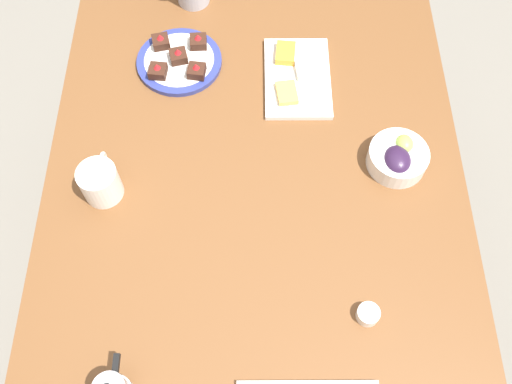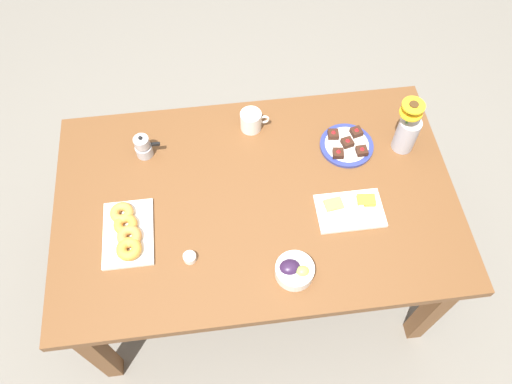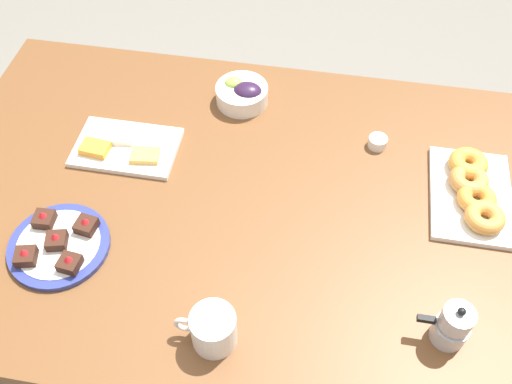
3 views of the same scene
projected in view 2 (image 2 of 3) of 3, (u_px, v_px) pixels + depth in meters
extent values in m
plane|color=slate|center=(256.00, 268.00, 2.62)|extent=(6.00, 6.00, 0.00)
cube|color=brown|center=(256.00, 200.00, 2.00)|extent=(1.60, 1.00, 0.04)
cube|color=brown|center=(96.00, 350.00, 2.06)|extent=(0.07, 0.07, 0.70)
cube|color=brown|center=(433.00, 308.00, 2.15)|extent=(0.07, 0.07, 0.70)
cube|color=brown|center=(103.00, 180.00, 2.49)|extent=(0.07, 0.07, 0.70)
cube|color=brown|center=(384.00, 151.00, 2.58)|extent=(0.07, 0.07, 0.70)
cylinder|color=white|center=(251.00, 121.00, 2.13)|extent=(0.09, 0.09, 0.09)
cylinder|color=brown|center=(251.00, 115.00, 2.10)|extent=(0.08, 0.08, 0.00)
torus|color=white|center=(264.00, 119.00, 2.13)|extent=(0.05, 0.01, 0.05)
cylinder|color=white|center=(295.00, 271.00, 1.80)|extent=(0.14, 0.14, 0.05)
ellipsoid|color=#2D1938|center=(290.00, 267.00, 1.78)|extent=(0.08, 0.06, 0.04)
ellipsoid|color=#9EC14C|center=(303.00, 271.00, 1.77)|extent=(0.05, 0.04, 0.04)
cube|color=white|center=(350.00, 211.00, 1.95)|extent=(0.26, 0.17, 0.01)
cube|color=#EFB74C|center=(334.00, 204.00, 1.95)|extent=(0.08, 0.06, 0.01)
cube|color=white|center=(357.00, 213.00, 1.92)|extent=(0.08, 0.06, 0.02)
cube|color=orange|center=(366.00, 200.00, 1.95)|extent=(0.07, 0.06, 0.02)
cube|color=white|center=(128.00, 233.00, 1.90)|extent=(0.19, 0.28, 0.01)
torus|color=gold|center=(129.00, 249.00, 1.83)|extent=(0.10, 0.10, 0.04)
torus|color=#CB853F|center=(129.00, 236.00, 1.86)|extent=(0.11, 0.11, 0.04)
torus|color=orange|center=(126.00, 224.00, 1.89)|extent=(0.12, 0.12, 0.04)
torus|color=#CF8B3E|center=(122.00, 213.00, 1.91)|extent=(0.12, 0.12, 0.04)
cylinder|color=white|center=(190.00, 258.00, 1.84)|extent=(0.05, 0.05, 0.03)
cylinder|color=#C68923|center=(189.00, 256.00, 1.83)|extent=(0.04, 0.04, 0.01)
cylinder|color=navy|center=(347.00, 145.00, 2.11)|extent=(0.23, 0.23, 0.01)
cylinder|color=white|center=(347.00, 145.00, 2.11)|extent=(0.19, 0.19, 0.01)
cube|color=#381E14|center=(333.00, 134.00, 2.11)|extent=(0.05, 0.05, 0.02)
cone|color=red|center=(334.00, 131.00, 2.10)|extent=(0.02, 0.02, 0.01)
cube|color=#381E14|center=(356.00, 132.00, 2.12)|extent=(0.05, 0.05, 0.02)
cone|color=red|center=(357.00, 129.00, 2.10)|extent=(0.02, 0.02, 0.01)
cube|color=#381E14|center=(338.00, 153.00, 2.06)|extent=(0.05, 0.05, 0.02)
cone|color=red|center=(339.00, 151.00, 2.05)|extent=(0.02, 0.02, 0.01)
cube|color=#381E14|center=(362.00, 151.00, 2.07)|extent=(0.05, 0.05, 0.02)
cone|color=red|center=(363.00, 148.00, 2.05)|extent=(0.02, 0.02, 0.01)
cube|color=#381E14|center=(347.00, 142.00, 2.09)|extent=(0.05, 0.05, 0.02)
cone|color=red|center=(348.00, 140.00, 2.08)|extent=(0.02, 0.02, 0.01)
cylinder|color=#B2B2BC|center=(406.00, 135.00, 2.05)|extent=(0.09, 0.09, 0.16)
cylinder|color=#3D702D|center=(410.00, 115.00, 1.94)|extent=(0.01, 0.01, 0.10)
cylinder|color=yellow|center=(414.00, 105.00, 1.89)|extent=(0.09, 0.09, 0.01)
cylinder|color=#472D14|center=(414.00, 104.00, 1.89)|extent=(0.04, 0.04, 0.01)
cylinder|color=#3D702D|center=(409.00, 118.00, 1.95)|extent=(0.01, 0.01, 0.06)
cylinder|color=yellow|center=(411.00, 112.00, 1.92)|extent=(0.09, 0.09, 0.01)
cylinder|color=#472D14|center=(411.00, 111.00, 1.92)|extent=(0.04, 0.04, 0.01)
cylinder|color=#B7B7BC|center=(144.00, 150.00, 2.07)|extent=(0.07, 0.07, 0.05)
cylinder|color=#B7B7BC|center=(143.00, 146.00, 2.05)|extent=(0.05, 0.05, 0.01)
cylinder|color=#B7B7BC|center=(142.00, 142.00, 2.03)|extent=(0.06, 0.06, 0.04)
sphere|color=black|center=(140.00, 138.00, 2.00)|extent=(0.02, 0.02, 0.02)
cube|color=black|center=(156.00, 144.00, 2.05)|extent=(0.04, 0.01, 0.01)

